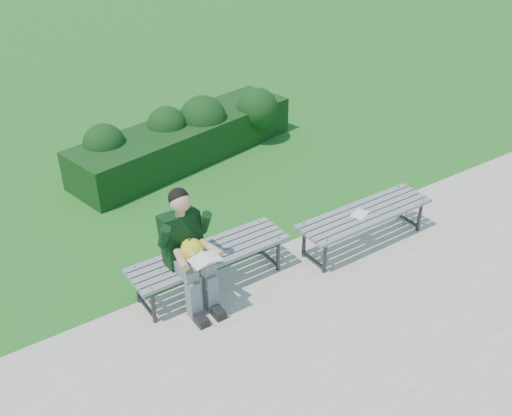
# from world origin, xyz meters

# --- Properties ---
(ground) EXTENTS (80.00, 80.00, 0.00)m
(ground) POSITION_xyz_m (0.00, 0.00, 0.00)
(ground) COLOR #217B22
(ground) RESTS_ON ground
(walkway) EXTENTS (30.00, 3.50, 0.02)m
(walkway) POSITION_xyz_m (0.00, -1.75, 0.01)
(walkway) COLOR #B0A492
(walkway) RESTS_ON ground
(hedge) EXTENTS (3.95, 1.74, 0.95)m
(hedge) POSITION_xyz_m (0.85, 2.83, 0.40)
(hedge) COLOR #1B3713
(hedge) RESTS_ON ground
(bench_left) EXTENTS (1.80, 0.50, 0.46)m
(bench_left) POSITION_xyz_m (-0.53, -0.19, 0.42)
(bench_left) COLOR gray
(bench_left) RESTS_ON walkway
(bench_right) EXTENTS (1.80, 0.50, 0.46)m
(bench_right) POSITION_xyz_m (1.43, -0.53, 0.42)
(bench_right) COLOR gray
(bench_right) RESTS_ON walkway
(seated_boy) EXTENTS (0.56, 0.76, 1.31)m
(seated_boy) POSITION_xyz_m (-0.83, -0.29, 0.71)
(seated_boy) COLOR slate
(seated_boy) RESTS_ON walkway
(paper_sheet) EXTENTS (0.26, 0.23, 0.01)m
(paper_sheet) POSITION_xyz_m (1.33, -0.53, 0.47)
(paper_sheet) COLOR white
(paper_sheet) RESTS_ON bench_right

